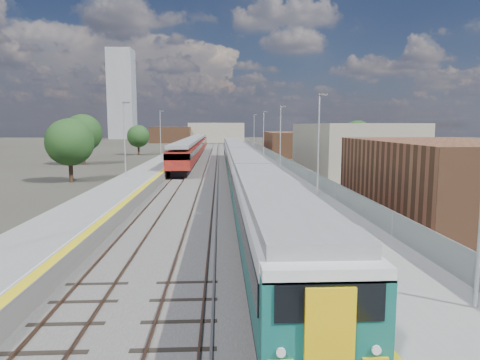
{
  "coord_description": "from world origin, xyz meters",
  "views": [
    {
      "loc": [
        -0.68,
        -9.34,
        6.21
      ],
      "look_at": [
        0.78,
        21.8,
        2.2
      ],
      "focal_mm": 32.0,
      "sensor_mm": 36.0,
      "label": 1
    }
  ],
  "objects": [
    {
      "name": "tree_c",
      "position": [
        -17.57,
        80.4,
        3.91
      ],
      "size": [
        4.59,
        4.59,
        6.22
      ],
      "color": "#382619",
      "rests_on": "ground"
    },
    {
      "name": "tree_d",
      "position": [
        21.91,
        60.37,
        4.39
      ],
      "size": [
        5.15,
        5.15,
        6.98
      ],
      "color": "#382619",
      "rests_on": "ground"
    },
    {
      "name": "ground",
      "position": [
        0.0,
        50.0,
        0.0
      ],
      "size": [
        320.0,
        320.0,
        0.0
      ],
      "primitive_type": "plane",
      "color": "#47443A",
      "rests_on": "ground"
    },
    {
      "name": "platform_right",
      "position": [
        5.28,
        52.49,
        0.54
      ],
      "size": [
        4.7,
        155.0,
        8.52
      ],
      "color": "slate",
      "rests_on": "ground"
    },
    {
      "name": "ballast_bed",
      "position": [
        -2.25,
        52.5,
        0.03
      ],
      "size": [
        10.5,
        155.0,
        0.06
      ],
      "primitive_type": "cube",
      "color": "#565451",
      "rests_on": "ground"
    },
    {
      "name": "tree_b",
      "position": [
        -22.03,
        58.71,
        4.99
      ],
      "size": [
        5.85,
        5.85,
        7.92
      ],
      "color": "#382619",
      "rests_on": "ground"
    },
    {
      "name": "red_train",
      "position": [
        -5.5,
        68.87,
        2.24
      ],
      "size": [
        3.0,
        60.74,
        3.78
      ],
      "color": "black",
      "rests_on": "ground"
    },
    {
      "name": "tree_a",
      "position": [
        -16.95,
        37.81,
        4.36
      ],
      "size": [
        5.12,
        5.12,
        6.93
      ],
      "color": "#382619",
      "rests_on": "ground"
    },
    {
      "name": "tracks",
      "position": [
        -1.65,
        54.18,
        0.11
      ],
      "size": [
        8.96,
        160.0,
        0.17
      ],
      "color": "#4C3323",
      "rests_on": "ground"
    },
    {
      "name": "green_train",
      "position": [
        1.5,
        37.84,
        2.18
      ],
      "size": [
        2.81,
        78.24,
        3.09
      ],
      "color": "black",
      "rests_on": "ground"
    },
    {
      "name": "buildings",
      "position": [
        -18.12,
        138.6,
        10.7
      ],
      "size": [
        72.0,
        185.5,
        40.0
      ],
      "color": "brown",
      "rests_on": "ground"
    },
    {
      "name": "platform_left",
      "position": [
        -9.05,
        52.49,
        0.52
      ],
      "size": [
        4.3,
        155.0,
        8.52
      ],
      "color": "slate",
      "rests_on": "ground"
    }
  ]
}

